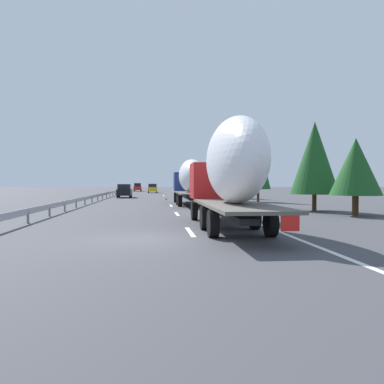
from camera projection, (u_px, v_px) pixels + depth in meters
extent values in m
plane|color=#424247|center=(152.00, 198.00, 53.98)|extent=(260.00, 260.00, 0.00)
cube|color=white|center=(190.00, 232.00, 16.34)|extent=(3.20, 0.20, 0.01)
cube|color=white|center=(177.00, 214.00, 25.73)|extent=(3.20, 0.20, 0.01)
cube|color=white|center=(171.00, 206.00, 34.86)|extent=(3.20, 0.20, 0.01)
cube|color=white|center=(166.00, 199.00, 48.69)|extent=(3.20, 0.20, 0.01)
cube|color=white|center=(166.00, 199.00, 48.87)|extent=(3.20, 0.20, 0.01)
cube|color=white|center=(164.00, 196.00, 61.58)|extent=(3.20, 0.20, 0.01)
cube|color=white|center=(189.00, 196.00, 59.48)|extent=(110.00, 0.20, 0.01)
cube|color=navy|center=(186.00, 182.00, 40.73)|extent=(2.40, 2.50, 1.90)
cube|color=black|center=(185.00, 177.00, 41.81)|extent=(0.08, 2.12, 0.80)
cube|color=#262628|center=(189.00, 197.00, 37.80)|extent=(10.95, 0.70, 0.24)
cube|color=#59544C|center=(191.00, 193.00, 34.83)|extent=(9.51, 2.50, 0.12)
ellipsoid|color=white|center=(192.00, 176.00, 34.71)|extent=(6.44, 2.20, 2.89)
cube|color=red|center=(206.00, 198.00, 30.20)|extent=(0.04, 0.56, 0.56)
cylinder|color=black|center=(175.00, 197.00, 40.66)|extent=(1.04, 0.30, 1.04)
cylinder|color=black|center=(197.00, 197.00, 40.87)|extent=(1.04, 0.30, 1.04)
cylinder|color=black|center=(178.00, 199.00, 35.93)|extent=(1.04, 0.35, 1.04)
cylinder|color=black|center=(202.00, 199.00, 36.14)|extent=(1.04, 0.35, 1.04)
cylinder|color=black|center=(180.00, 201.00, 33.55)|extent=(1.04, 0.35, 1.04)
cylinder|color=black|center=(205.00, 200.00, 33.76)|extent=(1.04, 0.35, 1.04)
cube|color=#B21919|center=(214.00, 181.00, 21.59)|extent=(2.40, 2.50, 1.90)
cube|color=black|center=(211.00, 172.00, 22.67)|extent=(0.08, 2.12, 0.80)
cube|color=#262628|center=(223.00, 211.00, 18.78)|extent=(10.51, 0.70, 0.24)
cube|color=#59544C|center=(236.00, 205.00, 15.92)|extent=(9.03, 2.50, 0.12)
ellipsoid|color=white|center=(235.00, 161.00, 15.96)|extent=(6.66, 2.20, 3.48)
cube|color=red|center=(290.00, 222.00, 11.53)|extent=(0.04, 0.56, 0.56)
cylinder|color=black|center=(194.00, 210.00, 21.52)|extent=(1.04, 0.30, 1.04)
cylinder|color=black|center=(234.00, 210.00, 21.73)|extent=(1.04, 0.30, 1.04)
cylinder|color=black|center=(205.00, 218.00, 17.03)|extent=(1.04, 0.35, 1.04)
cylinder|color=black|center=(255.00, 217.00, 17.24)|extent=(1.04, 0.35, 1.04)
cylinder|color=black|center=(213.00, 224.00, 14.64)|extent=(1.04, 0.35, 1.04)
cylinder|color=black|center=(271.00, 223.00, 14.85)|extent=(1.04, 0.35, 1.04)
cube|color=black|center=(125.00, 192.00, 53.81)|extent=(4.42, 1.86, 0.84)
cube|color=black|center=(124.00, 187.00, 53.46)|extent=(2.43, 1.64, 0.68)
cylinder|color=black|center=(119.00, 195.00, 55.10)|extent=(0.64, 0.22, 0.64)
cylinder|color=black|center=(131.00, 195.00, 55.26)|extent=(0.64, 0.22, 0.64)
cylinder|color=black|center=(117.00, 196.00, 52.37)|extent=(0.64, 0.22, 0.64)
cylinder|color=black|center=(130.00, 196.00, 52.53)|extent=(0.64, 0.22, 0.64)
cube|color=gold|center=(153.00, 189.00, 79.61)|extent=(4.06, 1.84, 0.84)
cube|color=black|center=(153.00, 185.00, 79.29)|extent=(2.23, 1.62, 0.66)
cylinder|color=black|center=(149.00, 191.00, 80.80)|extent=(0.64, 0.22, 0.64)
cylinder|color=black|center=(157.00, 191.00, 80.95)|extent=(0.64, 0.22, 0.64)
cylinder|color=black|center=(148.00, 191.00, 78.29)|extent=(0.64, 0.22, 0.64)
cylinder|color=black|center=(157.00, 191.00, 78.45)|extent=(0.64, 0.22, 0.64)
cube|color=red|center=(138.00, 188.00, 92.93)|extent=(4.37, 1.76, 0.84)
cube|color=black|center=(138.00, 185.00, 92.58)|extent=(2.40, 1.54, 0.77)
cylinder|color=black|center=(135.00, 190.00, 94.21)|extent=(0.64, 0.22, 0.64)
cylinder|color=black|center=(141.00, 190.00, 94.36)|extent=(0.64, 0.22, 0.64)
cylinder|color=black|center=(134.00, 190.00, 91.52)|extent=(0.64, 0.22, 0.64)
cylinder|color=black|center=(141.00, 190.00, 91.66)|extent=(0.64, 0.22, 0.64)
cylinder|color=gray|center=(198.00, 189.00, 56.97)|extent=(0.10, 0.10, 2.33)
cube|color=#2D569E|center=(198.00, 178.00, 56.93)|extent=(0.06, 0.90, 0.70)
cylinder|color=#472D19|center=(197.00, 188.00, 102.83)|extent=(0.26, 0.26, 1.29)
cone|color=#194C1E|center=(197.00, 176.00, 102.76)|extent=(2.57, 2.57, 4.92)
cylinder|color=#472D19|center=(314.00, 202.00, 28.39)|extent=(0.31, 0.31, 1.22)
cone|color=#194C1E|center=(315.00, 158.00, 28.31)|extent=(3.45, 3.45, 5.23)
cylinder|color=#472D19|center=(194.00, 189.00, 95.86)|extent=(0.28, 0.28, 1.21)
cone|color=#1E5B23|center=(194.00, 174.00, 95.77)|extent=(2.89, 2.89, 5.69)
cylinder|color=#472D19|center=(236.00, 193.00, 50.76)|extent=(0.34, 0.34, 1.46)
cone|color=#194C1E|center=(236.00, 170.00, 50.69)|extent=(3.29, 3.29, 4.41)
cylinder|color=#472D19|center=(355.00, 205.00, 24.29)|extent=(0.38, 0.38, 1.27)
cone|color=#194C1E|center=(356.00, 167.00, 24.23)|extent=(3.14, 3.14, 3.53)
cylinder|color=#472D19|center=(258.00, 196.00, 41.52)|extent=(0.27, 0.27, 1.37)
cone|color=#194C1E|center=(258.00, 164.00, 41.44)|extent=(2.63, 2.63, 5.36)
cube|color=#9EA0A5|center=(110.00, 193.00, 56.38)|extent=(94.00, 0.06, 0.32)
cube|color=slate|center=(28.00, 217.00, 19.78)|extent=(0.10, 0.10, 0.60)
cube|color=slate|center=(49.00, 211.00, 23.85)|extent=(0.10, 0.10, 0.60)
cube|color=slate|center=(65.00, 207.00, 27.92)|extent=(0.10, 0.10, 0.60)
cube|color=slate|center=(76.00, 204.00, 31.99)|extent=(0.10, 0.10, 0.60)
cube|color=slate|center=(85.00, 202.00, 36.05)|extent=(0.10, 0.10, 0.60)
cube|color=slate|center=(92.00, 200.00, 40.12)|extent=(0.10, 0.10, 0.60)
cube|color=slate|center=(98.00, 198.00, 44.19)|extent=(0.10, 0.10, 0.60)
cube|color=slate|center=(102.00, 197.00, 48.25)|extent=(0.10, 0.10, 0.60)
cube|color=slate|center=(106.00, 196.00, 52.32)|extent=(0.10, 0.10, 0.60)
cube|color=slate|center=(110.00, 195.00, 56.39)|extent=(0.10, 0.10, 0.60)
cube|color=slate|center=(113.00, 194.00, 60.45)|extent=(0.10, 0.10, 0.60)
cube|color=slate|center=(116.00, 193.00, 64.52)|extent=(0.10, 0.10, 0.60)
cube|color=slate|center=(118.00, 193.00, 68.59)|extent=(0.10, 0.10, 0.60)
cube|color=slate|center=(120.00, 192.00, 72.66)|extent=(0.10, 0.10, 0.60)
cube|color=slate|center=(122.00, 192.00, 76.72)|extent=(0.10, 0.10, 0.60)
cube|color=slate|center=(123.00, 191.00, 80.79)|extent=(0.10, 0.10, 0.60)
cube|color=slate|center=(125.00, 191.00, 84.86)|extent=(0.10, 0.10, 0.60)
cube|color=slate|center=(126.00, 190.00, 88.92)|extent=(0.10, 0.10, 0.60)
cube|color=slate|center=(127.00, 190.00, 92.99)|extent=(0.10, 0.10, 0.60)
cube|color=slate|center=(128.00, 190.00, 97.06)|extent=(0.10, 0.10, 0.60)
cube|color=slate|center=(130.00, 189.00, 101.13)|extent=(0.10, 0.10, 0.60)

